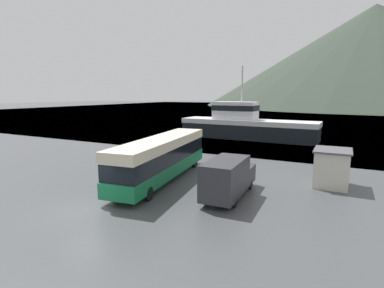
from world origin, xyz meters
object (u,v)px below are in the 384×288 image
tour_bus (162,156)px  delivery_van (229,177)px  fishing_boat (245,125)px  storage_bin (124,161)px  dock_kiosk (332,168)px  small_boat (226,127)px

tour_bus → delivery_van: size_ratio=2.09×
fishing_boat → tour_bus: bearing=3.4°
fishing_boat → delivery_van: bearing=16.3°
storage_bin → dock_kiosk: size_ratio=0.45×
dock_kiosk → storage_bin: bearing=-170.0°
delivery_van → fishing_boat: (-6.74, 25.58, 0.75)m
tour_bus → storage_bin: 5.20m
fishing_boat → small_boat: size_ratio=3.21×
delivery_van → storage_bin: (-10.85, 2.71, -0.65)m
fishing_boat → small_boat: fishing_boat is taller
delivery_van → dock_kiosk: 8.14m
delivery_van → small_boat: delivery_van is taller
delivery_van → storage_bin: delivery_van is taller
small_boat → dock_kiosk: bearing=127.1°
tour_bus → small_boat: bearing=94.2°
fishing_boat → storage_bin: 23.28m
tour_bus → fishing_boat: fishing_boat is taller
tour_bus → storage_bin: size_ratio=9.59×
tour_bus → small_boat: 33.41m
delivery_van → fishing_boat: 26.46m
fishing_boat → dock_kiosk: fishing_boat is taller
fishing_boat → small_boat: bearing=-142.1°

